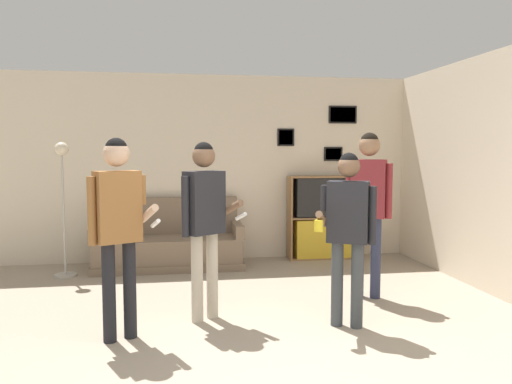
# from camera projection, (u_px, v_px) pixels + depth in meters

# --- Properties ---
(wall_back) EXTENTS (7.85, 0.08, 2.70)m
(wall_back) POSITION_uv_depth(u_px,v_px,m) (227.00, 168.00, 7.35)
(wall_back) COLOR beige
(wall_back) RESTS_ON ground_plane
(wall_right) EXTENTS (0.06, 6.55, 2.70)m
(wall_right) POSITION_uv_depth(u_px,v_px,m) (484.00, 173.00, 5.70)
(wall_right) COLOR beige
(wall_right) RESTS_ON ground_plane
(couch) EXTENTS (2.02, 0.80, 0.94)m
(couch) POSITION_uv_depth(u_px,v_px,m) (169.00, 245.00, 6.90)
(couch) COLOR #7A6651
(couch) RESTS_ON ground_plane
(bookshelf) EXTENTS (1.08, 0.30, 1.23)m
(bookshelf) POSITION_uv_depth(u_px,v_px,m) (324.00, 217.00, 7.41)
(bookshelf) COLOR olive
(bookshelf) RESTS_ON ground_plane
(floor_lamp) EXTENTS (0.28, 0.28, 1.71)m
(floor_lamp) POSITION_uv_depth(u_px,v_px,m) (63.00, 194.00, 6.30)
(floor_lamp) COLOR #ADA89E
(floor_lamp) RESTS_ON ground_plane
(person_player_foreground_left) EXTENTS (0.59, 0.40, 1.71)m
(person_player_foreground_left) POSITION_uv_depth(u_px,v_px,m) (118.00, 217.00, 4.16)
(person_player_foreground_left) COLOR black
(person_player_foreground_left) RESTS_ON ground_plane
(person_player_foreground_center) EXTENTS (0.60, 0.37, 1.69)m
(person_player_foreground_center) POSITION_uv_depth(u_px,v_px,m) (204.00, 212.00, 4.66)
(person_player_foreground_center) COLOR #B7AD99
(person_player_foreground_center) RESTS_ON ground_plane
(person_watcher_holding_cup) EXTENTS (0.57, 0.34, 1.59)m
(person_watcher_holding_cup) POSITION_uv_depth(u_px,v_px,m) (348.00, 222.00, 4.48)
(person_watcher_holding_cup) COLOR #3D4247
(person_watcher_holding_cup) RESTS_ON ground_plane
(person_spectator_near_bookshelf) EXTENTS (0.44, 0.35, 1.80)m
(person_spectator_near_bookshelf) POSITION_uv_depth(u_px,v_px,m) (368.00, 196.00, 5.38)
(person_spectator_near_bookshelf) COLOR #2D334C
(person_spectator_near_bookshelf) RESTS_ON ground_plane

